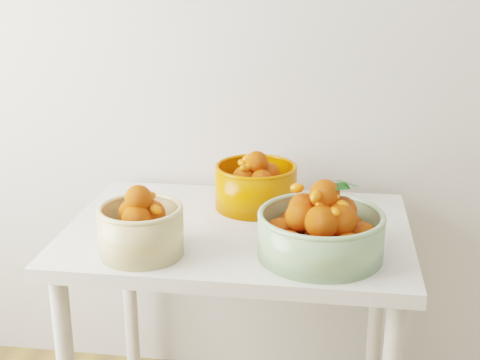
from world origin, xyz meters
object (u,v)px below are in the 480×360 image
at_px(bowl_orange, 256,185).
at_px(bowl_green, 321,230).
at_px(table, 238,257).
at_px(bowl_cream, 141,228).

bearing_deg(bowl_orange, bowl_green, -57.72).
bearing_deg(table, bowl_orange, 79.48).
distance_m(table, bowl_orange, 0.24).
relative_size(bowl_green, bowl_orange, 1.13).
height_order(table, bowl_cream, bowl_cream).
xyz_separation_m(bowl_green, bowl_orange, (-0.21, 0.34, -0.00)).
relative_size(table, bowl_green, 2.67).
bearing_deg(bowl_green, bowl_orange, 122.28).
relative_size(table, bowl_cream, 3.31).
height_order(bowl_green, bowl_orange, bowl_green).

